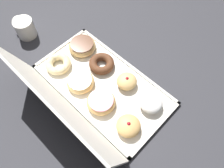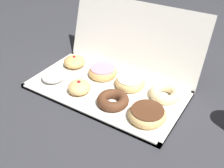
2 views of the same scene
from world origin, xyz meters
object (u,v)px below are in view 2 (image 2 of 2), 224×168
(donut_box, at_px, (106,90))
(jelly_filled_donut_4, at_px, (75,62))
(chocolate_cake_ring_donut_2, at_px, (113,100))
(pink_frosted_donut_5, at_px, (103,72))
(glazed_ring_donut_6, at_px, (130,82))
(cruller_donut_7, at_px, (165,93))
(jelly_filled_donut_1, at_px, (79,87))
(powdered_filled_donut_0, at_px, (53,76))
(chocolate_frosted_donut_3, at_px, (147,114))

(donut_box, xyz_separation_m, jelly_filled_donut_4, (-0.20, 0.07, 0.03))
(chocolate_cake_ring_donut_2, relative_size, pink_frosted_donut_5, 0.96)
(glazed_ring_donut_6, bearing_deg, cruller_donut_7, 2.79)
(pink_frosted_donut_5, distance_m, cruller_donut_7, 0.26)
(donut_box, distance_m, cruller_donut_7, 0.21)
(jelly_filled_donut_4, height_order, cruller_donut_7, jelly_filled_donut_4)
(donut_box, xyz_separation_m, pink_frosted_donut_5, (-0.06, 0.07, 0.02))
(jelly_filled_donut_4, bearing_deg, jelly_filled_donut_1, -46.08)
(powdered_filled_donut_0, xyz_separation_m, chocolate_cake_ring_donut_2, (0.27, -0.00, -0.00))
(chocolate_cake_ring_donut_2, bearing_deg, pink_frosted_donut_5, 134.76)
(chocolate_cake_ring_donut_2, xyz_separation_m, jelly_filled_donut_4, (-0.27, 0.13, 0.01))
(jelly_filled_donut_4, bearing_deg, cruller_donut_7, 0.29)
(donut_box, distance_m, jelly_filled_donut_1, 0.10)
(jelly_filled_donut_4, xyz_separation_m, cruller_donut_7, (0.40, 0.00, -0.01))
(powdered_filled_donut_0, distance_m, chocolate_cake_ring_donut_2, 0.27)
(cruller_donut_7, bearing_deg, jelly_filled_donut_4, -179.71)
(pink_frosted_donut_5, bearing_deg, chocolate_cake_ring_donut_2, -45.24)
(glazed_ring_donut_6, bearing_deg, powdered_filled_donut_0, -155.26)
(chocolate_cake_ring_donut_2, bearing_deg, chocolate_frosted_donut_3, -2.67)
(chocolate_frosted_donut_3, xyz_separation_m, jelly_filled_donut_4, (-0.40, 0.13, 0.00))
(pink_frosted_donut_5, bearing_deg, jelly_filled_donut_4, -179.68)
(chocolate_frosted_donut_3, bearing_deg, cruller_donut_7, 88.95)
(donut_box, bearing_deg, cruller_donut_7, 19.20)
(jelly_filled_donut_4, height_order, glazed_ring_donut_6, jelly_filled_donut_4)
(chocolate_cake_ring_donut_2, relative_size, jelly_filled_donut_4, 1.21)
(chocolate_frosted_donut_3, relative_size, jelly_filled_donut_4, 1.33)
(powdered_filled_donut_0, height_order, jelly_filled_donut_1, jelly_filled_donut_1)
(glazed_ring_donut_6, relative_size, cruller_donut_7, 1.02)
(jelly_filled_donut_1, relative_size, jelly_filled_donut_4, 0.91)
(jelly_filled_donut_4, relative_size, cruller_donut_7, 0.82)
(powdered_filled_donut_0, relative_size, chocolate_frosted_donut_3, 0.74)
(jelly_filled_donut_1, height_order, chocolate_cake_ring_donut_2, jelly_filled_donut_1)
(chocolate_cake_ring_donut_2, xyz_separation_m, glazed_ring_donut_6, (-0.00, 0.12, 0.00))
(chocolate_cake_ring_donut_2, distance_m, jelly_filled_donut_4, 0.30)
(jelly_filled_donut_1, bearing_deg, cruller_donut_7, 26.88)
(pink_frosted_donut_5, height_order, glazed_ring_donut_6, pink_frosted_donut_5)
(chocolate_frosted_donut_3, distance_m, glazed_ring_donut_6, 0.19)
(chocolate_cake_ring_donut_2, distance_m, pink_frosted_donut_5, 0.18)
(cruller_donut_7, bearing_deg, chocolate_frosted_donut_3, -91.05)
(powdered_filled_donut_0, relative_size, chocolate_cake_ring_donut_2, 0.82)
(pink_frosted_donut_5, xyz_separation_m, cruller_donut_7, (0.26, 0.00, -0.00))
(jelly_filled_donut_4, bearing_deg, glazed_ring_donut_6, -0.99)
(donut_box, height_order, pink_frosted_donut_5, pink_frosted_donut_5)
(jelly_filled_donut_1, distance_m, chocolate_frosted_donut_3, 0.27)
(cruller_donut_7, bearing_deg, pink_frosted_donut_5, -179.72)
(jelly_filled_donut_1, distance_m, chocolate_cake_ring_donut_2, 0.14)
(jelly_filled_donut_1, bearing_deg, powdered_filled_donut_0, 176.84)
(donut_box, height_order, jelly_filled_donut_4, jelly_filled_donut_4)
(powdered_filled_donut_0, height_order, jelly_filled_donut_4, jelly_filled_donut_4)
(donut_box, height_order, cruller_donut_7, cruller_donut_7)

